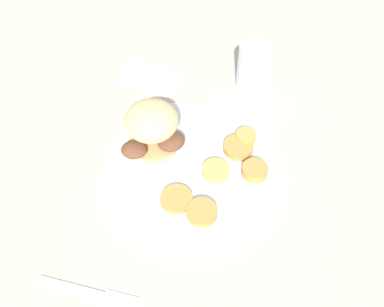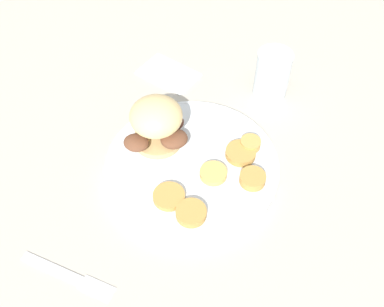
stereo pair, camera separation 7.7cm
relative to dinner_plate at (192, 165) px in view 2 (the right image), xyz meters
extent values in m
plane|color=#B2A899|center=(0.00, 0.00, -0.01)|extent=(4.00, 4.00, 0.00)
cylinder|color=white|center=(0.00, 0.00, 0.00)|extent=(0.31, 0.31, 0.02)
torus|color=white|center=(0.00, 0.00, 0.00)|extent=(0.31, 0.31, 0.01)
cylinder|color=tan|center=(0.04, -0.07, 0.01)|extent=(0.09, 0.09, 0.01)
ellipsoid|color=#4C281E|center=(0.03, -0.07, 0.03)|extent=(0.03, 0.03, 0.01)
ellipsoid|color=brown|center=(0.08, -0.06, 0.03)|extent=(0.06, 0.06, 0.02)
ellipsoid|color=brown|center=(0.02, -0.04, 0.03)|extent=(0.05, 0.05, 0.02)
ellipsoid|color=brown|center=(0.01, -0.06, 0.03)|extent=(0.02, 0.03, 0.01)
ellipsoid|color=#4C281E|center=(0.01, -0.08, 0.03)|extent=(0.06, 0.06, 0.02)
ellipsoid|color=#563323|center=(0.02, -0.06, 0.03)|extent=(0.03, 0.03, 0.01)
ellipsoid|color=#E5C17F|center=(0.04, -0.07, 0.07)|extent=(0.09, 0.09, 0.06)
cylinder|color=#BC8942|center=(0.04, 0.10, 0.01)|extent=(0.05, 0.05, 0.01)
cylinder|color=#BC8942|center=(-0.08, 0.07, 0.02)|extent=(0.05, 0.05, 0.02)
cylinder|color=tan|center=(-0.03, 0.04, 0.01)|extent=(0.05, 0.05, 0.01)
cylinder|color=tan|center=(-0.11, 0.00, 0.02)|extent=(0.04, 0.04, 0.02)
cylinder|color=#BC8942|center=(-0.09, 0.01, 0.01)|extent=(0.05, 0.05, 0.01)
cylinder|color=#BC8942|center=(0.06, 0.06, 0.01)|extent=(0.05, 0.05, 0.01)
cube|color=silver|center=(0.27, 0.11, -0.01)|extent=(0.09, 0.08, 0.00)
cube|color=silver|center=(0.21, 0.17, -0.01)|extent=(0.05, 0.05, 0.00)
cylinder|color=silver|center=(-0.22, -0.13, 0.04)|extent=(0.07, 0.07, 0.10)
cube|color=white|center=(-0.03, -0.25, -0.01)|extent=(0.14, 0.15, 0.01)
camera|label=1|loc=(0.23, 0.42, 0.64)|focal=42.00mm
camera|label=2|loc=(0.16, 0.46, 0.64)|focal=42.00mm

